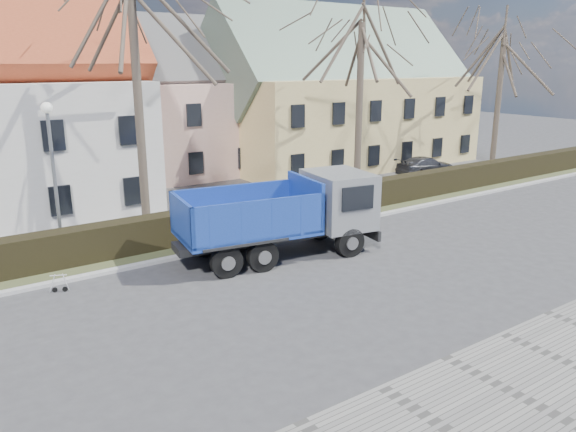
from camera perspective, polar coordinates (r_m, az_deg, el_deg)
ground at (r=18.73m, az=1.34°, el=-6.85°), size 120.00×120.00×0.00m
sidewalk_near at (r=13.62m, az=24.10°, el=-17.34°), size 80.00×5.00×0.08m
curb_far at (r=22.34m, az=-5.66°, el=-3.00°), size 80.00×0.30×0.12m
grass_strip at (r=23.69m, az=-7.57°, el=-2.00°), size 80.00×3.00×0.10m
hedge at (r=23.35m, az=-7.39°, el=-0.72°), size 60.00×0.90×1.30m
building_pink at (r=36.95m, az=-12.31°, el=10.31°), size 10.80×8.80×8.00m
building_yellow at (r=40.69m, az=5.47°, el=11.39°), size 18.80×10.80×8.50m
tree_1 at (r=23.93m, az=-15.11°, el=13.08°), size 9.20×9.20×12.65m
tree_2 at (r=30.29m, az=7.30°, el=12.32°), size 8.00×8.00×11.00m
tree_3 at (r=39.36m, az=20.66°, el=11.78°), size 7.60×7.60×10.45m
dump_truck at (r=20.66m, az=-1.64°, el=-0.13°), size 8.14×4.10×3.11m
streetlight at (r=21.81m, az=-22.59°, el=3.17°), size 0.45×0.45×5.82m
cart_frame at (r=19.40m, az=-22.83°, el=-6.27°), size 0.83×0.67×0.66m
parked_car_b at (r=37.08m, az=13.81°, el=4.94°), size 4.30×2.02×1.21m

